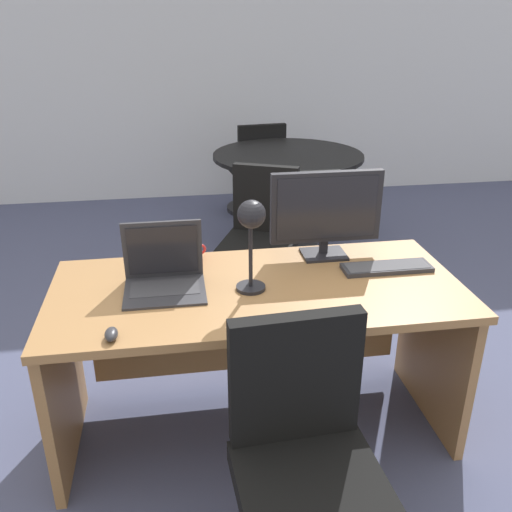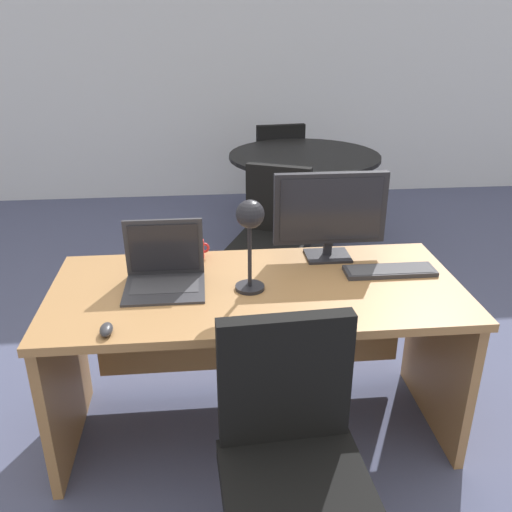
{
  "view_description": "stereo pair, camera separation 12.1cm",
  "coord_description": "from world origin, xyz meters",
  "px_view_note": "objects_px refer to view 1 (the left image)",
  "views": [
    {
      "loc": [
        -0.32,
        -1.99,
        1.77
      ],
      "look_at": [
        0.0,
        0.04,
        0.86
      ],
      "focal_mm": 38.47,
      "sensor_mm": 36.0,
      "label": 1
    },
    {
      "loc": [
        -0.2,
        -2.0,
        1.77
      ],
      "look_at": [
        0.0,
        0.04,
        0.86
      ],
      "focal_mm": 38.47,
      "sensor_mm": 36.0,
      "label": 2
    }
  ],
  "objects_px": {
    "laptop": "(164,267)",
    "mouse": "(111,334)",
    "meeting_table": "(288,177)",
    "office_chair": "(306,487)",
    "meeting_chair_far": "(260,249)",
    "keyboard": "(387,268)",
    "desk": "(256,325)",
    "meeting_chair_near": "(257,176)",
    "coffee_mug": "(193,250)",
    "monitor": "(326,210)",
    "desk_lamp": "(251,226)"
  },
  "relations": [
    {
      "from": "office_chair",
      "to": "coffee_mug",
      "type": "bearing_deg",
      "value": 105.96
    },
    {
      "from": "monitor",
      "to": "mouse",
      "type": "relative_size",
      "value": 6.17
    },
    {
      "from": "desk",
      "to": "desk_lamp",
      "type": "relative_size",
      "value": 4.35
    },
    {
      "from": "desk",
      "to": "mouse",
      "type": "height_order",
      "value": "mouse"
    },
    {
      "from": "keyboard",
      "to": "office_chair",
      "type": "bearing_deg",
      "value": -124.47
    },
    {
      "from": "meeting_table",
      "to": "meeting_chair_far",
      "type": "height_order",
      "value": "meeting_chair_far"
    },
    {
      "from": "desk",
      "to": "meeting_table",
      "type": "relative_size",
      "value": 1.45
    },
    {
      "from": "desk",
      "to": "desk_lamp",
      "type": "bearing_deg",
      "value": -108.07
    },
    {
      "from": "keyboard",
      "to": "desk",
      "type": "bearing_deg",
      "value": -178.09
    },
    {
      "from": "coffee_mug",
      "to": "desk",
      "type": "bearing_deg",
      "value": -46.67
    },
    {
      "from": "mouse",
      "to": "office_chair",
      "type": "height_order",
      "value": "office_chair"
    },
    {
      "from": "desk_lamp",
      "to": "meeting_chair_near",
      "type": "relative_size",
      "value": 0.45
    },
    {
      "from": "office_chair",
      "to": "meeting_chair_far",
      "type": "xyz_separation_m",
      "value": [
        0.18,
        2.02,
        -0.03
      ]
    },
    {
      "from": "laptop",
      "to": "mouse",
      "type": "xyz_separation_m",
      "value": [
        -0.18,
        -0.39,
        -0.06
      ]
    },
    {
      "from": "meeting_chair_far",
      "to": "mouse",
      "type": "bearing_deg",
      "value": -115.85
    },
    {
      "from": "coffee_mug",
      "to": "meeting_chair_near",
      "type": "relative_size",
      "value": 0.12
    },
    {
      "from": "desk",
      "to": "monitor",
      "type": "relative_size",
      "value": 3.35
    },
    {
      "from": "meeting_table",
      "to": "office_chair",
      "type": "bearing_deg",
      "value": -100.62
    },
    {
      "from": "coffee_mug",
      "to": "office_chair",
      "type": "distance_m",
      "value": 1.15
    },
    {
      "from": "office_chair",
      "to": "meeting_chair_near",
      "type": "height_order",
      "value": "office_chair"
    },
    {
      "from": "laptop",
      "to": "office_chair",
      "type": "bearing_deg",
      "value": -61.87
    },
    {
      "from": "desk_lamp",
      "to": "meeting_chair_far",
      "type": "bearing_deg",
      "value": 79.35
    },
    {
      "from": "office_chair",
      "to": "meeting_chair_near",
      "type": "bearing_deg",
      "value": 83.43
    },
    {
      "from": "laptop",
      "to": "desk_lamp",
      "type": "xyz_separation_m",
      "value": [
        0.35,
        -0.12,
        0.2
      ]
    },
    {
      "from": "meeting_chair_near",
      "to": "meeting_table",
      "type": "bearing_deg",
      "value": -83.39
    },
    {
      "from": "coffee_mug",
      "to": "laptop",
      "type": "bearing_deg",
      "value": -118.15
    },
    {
      "from": "desk",
      "to": "office_chair",
      "type": "height_order",
      "value": "office_chair"
    },
    {
      "from": "desk_lamp",
      "to": "coffee_mug",
      "type": "height_order",
      "value": "desk_lamp"
    },
    {
      "from": "monitor",
      "to": "desk_lamp",
      "type": "relative_size",
      "value": 1.3
    },
    {
      "from": "desk",
      "to": "meeting_chair_near",
      "type": "xyz_separation_m",
      "value": [
        0.47,
        2.95,
        -0.17
      ]
    },
    {
      "from": "keyboard",
      "to": "meeting_chair_near",
      "type": "height_order",
      "value": "meeting_chair_near"
    },
    {
      "from": "laptop",
      "to": "desk",
      "type": "bearing_deg",
      "value": -3.73
    },
    {
      "from": "laptop",
      "to": "meeting_chair_near",
      "type": "relative_size",
      "value": 0.37
    },
    {
      "from": "office_chair",
      "to": "keyboard",
      "type": "bearing_deg",
      "value": 55.53
    },
    {
      "from": "laptop",
      "to": "meeting_chair_near",
      "type": "distance_m",
      "value": 3.09
    },
    {
      "from": "laptop",
      "to": "coffee_mug",
      "type": "height_order",
      "value": "laptop"
    },
    {
      "from": "desk_lamp",
      "to": "meeting_table",
      "type": "height_order",
      "value": "desk_lamp"
    },
    {
      "from": "desk",
      "to": "coffee_mug",
      "type": "distance_m",
      "value": 0.45
    },
    {
      "from": "desk",
      "to": "meeting_table",
      "type": "bearing_deg",
      "value": 74.41
    },
    {
      "from": "desk",
      "to": "laptop",
      "type": "height_order",
      "value": "laptop"
    },
    {
      "from": "coffee_mug",
      "to": "keyboard",
      "type": "bearing_deg",
      "value": -16.33
    },
    {
      "from": "office_chair",
      "to": "meeting_chair_far",
      "type": "height_order",
      "value": "office_chair"
    },
    {
      "from": "desk",
      "to": "keyboard",
      "type": "height_order",
      "value": "keyboard"
    },
    {
      "from": "coffee_mug",
      "to": "monitor",
      "type": "bearing_deg",
      "value": -4.88
    },
    {
      "from": "laptop",
      "to": "mouse",
      "type": "bearing_deg",
      "value": -115.34
    },
    {
      "from": "mouse",
      "to": "meeting_table",
      "type": "relative_size",
      "value": 0.07
    },
    {
      "from": "monitor",
      "to": "meeting_chair_far",
      "type": "relative_size",
      "value": 0.58
    },
    {
      "from": "mouse",
      "to": "desk_lamp",
      "type": "height_order",
      "value": "desk_lamp"
    },
    {
      "from": "laptop",
      "to": "coffee_mug",
      "type": "relative_size",
      "value": 3.16
    },
    {
      "from": "meeting_chair_far",
      "to": "keyboard",
      "type": "bearing_deg",
      "value": -73.64
    }
  ]
}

